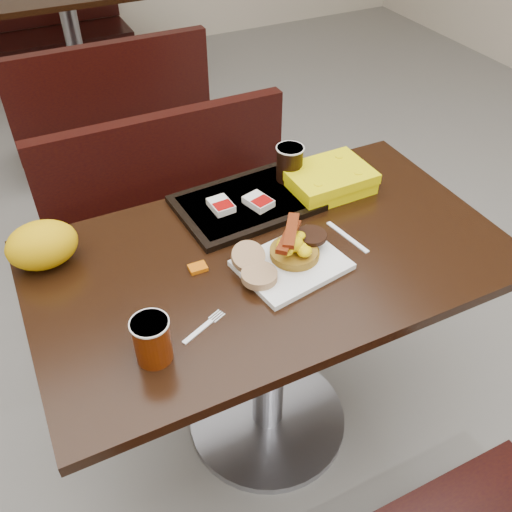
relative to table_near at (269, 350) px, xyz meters
name	(u,v)px	position (x,y,z in m)	size (l,w,h in m)	color
floor	(267,421)	(0.00, 0.00, -0.38)	(6.00, 7.00, 0.01)	gray
table_near	(269,350)	(0.00, 0.00, 0.00)	(1.20, 0.70, 0.75)	black
bench_near_n	(186,224)	(0.00, 0.70, -0.02)	(1.00, 0.46, 0.72)	black
table_far	(76,52)	(0.00, 2.60, 0.00)	(1.20, 0.70, 0.75)	black
bench_far_s	(106,100)	(0.00, 1.90, -0.02)	(1.00, 0.46, 0.72)	black
bench_far_n	(55,20)	(0.00, 3.30, -0.02)	(1.00, 0.46, 0.72)	black
platter	(292,265)	(0.02, -0.07, 0.38)	(0.25, 0.19, 0.01)	white
pancake_stack	(295,252)	(0.04, -0.05, 0.40)	(0.12, 0.12, 0.03)	#9B7019
sausage_patty	(311,236)	(0.10, -0.03, 0.42)	(0.08, 0.08, 0.01)	black
scrambled_eggs	(294,245)	(0.03, -0.06, 0.44)	(0.08, 0.07, 0.04)	yellow
bacon_strips	(289,235)	(0.02, -0.05, 0.47)	(0.15, 0.07, 0.01)	#4E1105
muffin_bottom	(259,276)	(-0.07, -0.08, 0.40)	(0.09, 0.09, 0.02)	#A47F57
muffin_top	(248,257)	(-0.07, -0.02, 0.41)	(0.08, 0.08, 0.02)	#A47F57
coffee_cup_near	(152,340)	(-0.37, -0.19, 0.43)	(0.08, 0.08, 0.11)	#822B04
fork	(198,332)	(-0.26, -0.16, 0.38)	(0.12, 0.02, 0.00)	white
knife	(347,237)	(0.21, -0.03, 0.38)	(0.15, 0.01, 0.00)	white
condiment_syrup	(198,268)	(-0.19, 0.03, 0.38)	(0.04, 0.03, 0.01)	#C15608
condiment_ketchup	(216,242)	(-0.11, 0.10, 0.38)	(0.04, 0.03, 0.01)	#8C0504
tray	(246,203)	(0.03, 0.22, 0.38)	(0.38, 0.27, 0.02)	black
hashbrown_sleeve_left	(221,205)	(-0.04, 0.21, 0.40)	(0.06, 0.07, 0.02)	silver
hashbrown_sleeve_right	(258,202)	(0.05, 0.18, 0.40)	(0.06, 0.08, 0.02)	silver
coffee_cup_far	(289,163)	(0.19, 0.26, 0.44)	(0.08, 0.08, 0.10)	black
clamshell	(328,180)	(0.28, 0.19, 0.41)	(0.24, 0.18, 0.06)	#E6D503
paper_bag	(42,245)	(-0.51, 0.21, 0.43)	(0.17, 0.13, 0.12)	#EDB507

